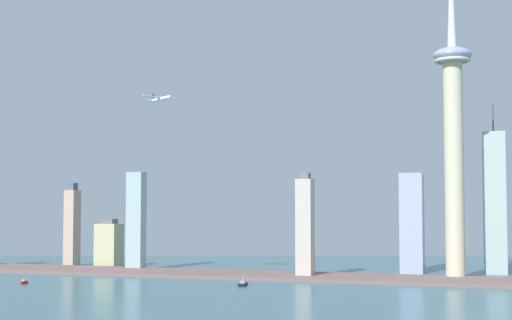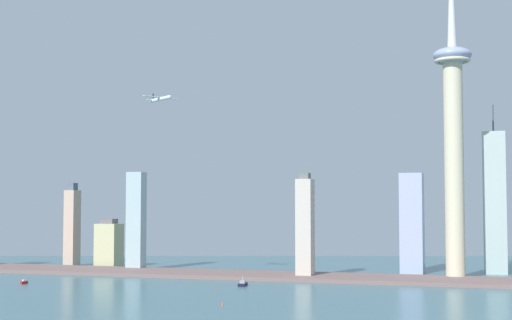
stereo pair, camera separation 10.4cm
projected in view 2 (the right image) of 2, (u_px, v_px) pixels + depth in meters
waterfront_pier at (232, 275)px, 715.78m from camera, size 881.03×70.59×3.41m
observation_tower at (453, 124)px, 692.62m from camera, size 35.34×35.34×324.89m
skyscraper_0 at (72, 227)px, 838.72m from camera, size 12.38×16.37×92.61m
skyscraper_1 at (109, 245)px, 815.04m from camera, size 24.31×22.89×52.91m
skyscraper_3 at (136, 221)px, 781.67m from camera, size 17.13×14.01×102.30m
skyscraper_5 at (412, 223)px, 750.33m from camera, size 22.45×26.87×99.85m
skyscraper_6 at (305, 227)px, 697.89m from camera, size 14.60×17.68×98.00m
skyscraper_8 at (495, 202)px, 747.93m from camera, size 22.26×22.51×168.64m
boat_0 at (24, 282)px, 648.31m from camera, size 4.16×7.04×3.84m
boat_3 at (243, 284)px, 633.15m from camera, size 8.36×17.14×8.38m
channel_buoy_0 at (223, 303)px, 512.10m from camera, size 1.52×1.52×2.62m
airplane at (161, 99)px, 698.18m from camera, size 31.04×31.18×8.53m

